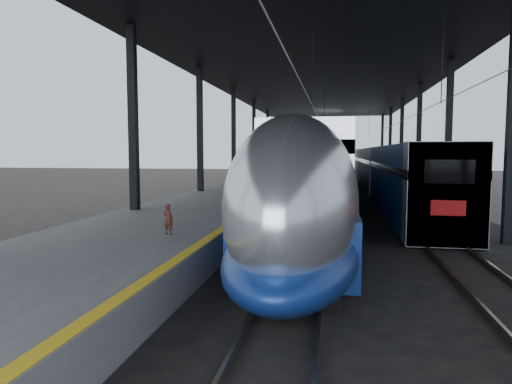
# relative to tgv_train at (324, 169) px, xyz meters

# --- Properties ---
(ground) EXTENTS (160.00, 160.00, 0.00)m
(ground) POSITION_rel_tgv_train_xyz_m (-2.00, -24.89, -2.17)
(ground) COLOR black
(ground) RESTS_ON ground
(platform) EXTENTS (6.00, 80.00, 1.00)m
(platform) POSITION_rel_tgv_train_xyz_m (-5.50, -4.89, -1.67)
(platform) COLOR #4C4C4F
(platform) RESTS_ON ground
(yellow_strip) EXTENTS (0.30, 80.00, 0.01)m
(yellow_strip) POSITION_rel_tgv_train_xyz_m (-2.70, -4.89, -1.17)
(yellow_strip) COLOR gold
(yellow_strip) RESTS_ON platform
(rails) EXTENTS (6.52, 80.00, 0.16)m
(rails) POSITION_rel_tgv_train_xyz_m (2.50, -4.89, -2.09)
(rails) COLOR slate
(rails) RESTS_ON ground
(canopy) EXTENTS (18.00, 75.00, 9.47)m
(canopy) POSITION_rel_tgv_train_xyz_m (-0.10, -4.89, 6.94)
(canopy) COLOR black
(canopy) RESTS_ON ground
(tgv_train) EXTENTS (3.24, 65.20, 4.64)m
(tgv_train) POSITION_rel_tgv_train_xyz_m (0.00, 0.00, 0.00)
(tgv_train) COLOR silver
(tgv_train) RESTS_ON ground
(second_train) EXTENTS (2.86, 56.05, 3.94)m
(second_train) POSITION_rel_tgv_train_xyz_m (5.00, 5.67, -0.17)
(second_train) COLOR #164390
(second_train) RESTS_ON ground
(child) EXTENTS (0.40, 0.32, 0.96)m
(child) POSITION_rel_tgv_train_xyz_m (-4.09, -25.53, -0.69)
(child) COLOR #442116
(child) RESTS_ON platform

